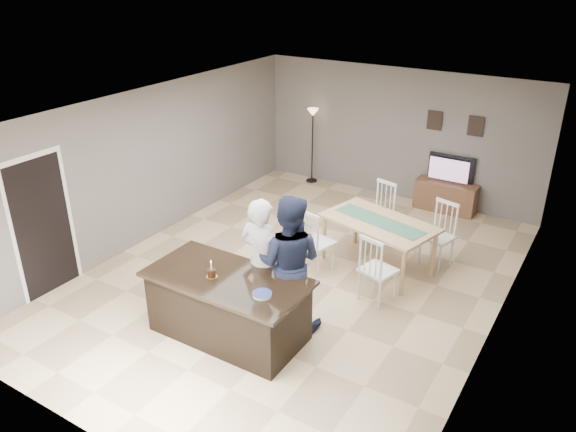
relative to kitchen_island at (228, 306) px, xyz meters
The scene contains 14 objects.
floor 1.86m from the kitchen_island, 90.00° to the left, with size 8.00×8.00×0.00m, color #D5B688.
room_shell 2.18m from the kitchen_island, 90.00° to the left, with size 8.00×8.00×8.00m.
kitchen_island is the anchor object (origin of this frame).
tv_console 5.70m from the kitchen_island, 77.84° to the left, with size 1.20×0.40×0.60m, color brown.
television 5.78m from the kitchen_island, 77.99° to the left, with size 0.91×0.12×0.53m, color black.
tv_screen_glow 5.70m from the kitchen_island, 77.82° to the left, with size 0.78×0.78×0.00m, color #DF5018.
picture_frames 6.03m from the kitchen_island, 78.74° to the left, with size 1.10×0.02×0.38m.
doorway 3.14m from the kitchen_island, behind, with size 0.00×2.10×2.65m.
woman 0.74m from the kitchen_island, 72.51° to the left, with size 0.67×0.44×1.84m, color silver.
man 0.99m from the kitchen_island, 50.00° to the left, with size 0.93×0.73×1.92m, color #1A213B.
birthday_cake 0.54m from the kitchen_island, 149.65° to the right, with size 0.15×0.15×0.23m.
plate_stack 0.80m from the kitchen_island, 11.31° to the right, with size 0.24×0.24×0.04m.
dining_table 2.91m from the kitchen_island, 70.74° to the left, with size 2.14×2.36×1.08m.
floor_lamp 5.96m from the kitchen_island, 108.64° to the left, with size 0.25×0.25×1.68m.
Camera 1 is at (3.97, -6.71, 4.66)m, focal length 35.00 mm.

